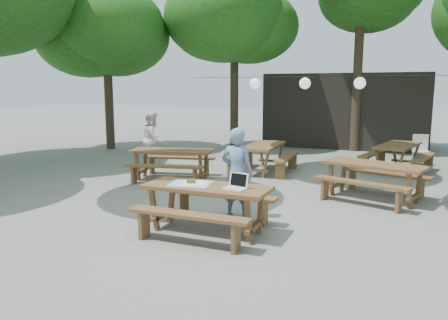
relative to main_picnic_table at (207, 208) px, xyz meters
name	(u,v)px	position (x,y,z in m)	size (l,w,h in m)	color
ground	(241,211)	(0.09, 1.27, -0.39)	(80.00, 80.00, 0.00)	slate
pavilion	(347,110)	(0.59, 11.77, 1.01)	(6.00, 3.00, 2.80)	black
main_picnic_table	(207,208)	(0.00, 0.00, 0.00)	(2.00, 1.58, 0.75)	brown
picnic_table_nw	(172,164)	(-2.50, 3.29, 0.00)	(2.20, 1.96, 0.75)	brown
picnic_table_ne	(374,181)	(2.28, 3.18, 0.00)	(2.29, 2.09, 0.75)	brown
picnic_table_far_w	(263,158)	(-0.72, 5.14, 0.00)	(1.67, 2.04, 0.75)	brown
picnic_table_far_e	(397,158)	(2.64, 6.60, 0.00)	(1.97, 2.21, 0.75)	brown
woman	(237,173)	(0.16, 0.91, 0.41)	(0.58, 0.38, 1.59)	#668BBB
second_person	(153,139)	(-3.92, 4.69, 0.41)	(0.78, 0.61, 1.60)	white
plastic_chair	(421,157)	(3.27, 7.95, -0.13)	(0.53, 0.53, 0.90)	silver
laptop	(236,185)	(0.51, -0.01, 0.42)	(0.38, 0.32, 0.24)	white
tabletop_clutter	(191,183)	(-0.29, 0.01, 0.37)	(0.74, 0.66, 0.08)	#3678B9
paper_lanterns	(305,83)	(-0.09, 7.27, 2.02)	(9.00, 0.34, 0.38)	black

